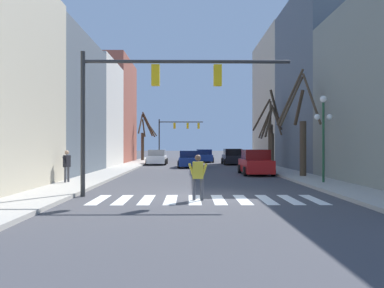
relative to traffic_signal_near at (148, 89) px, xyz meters
name	(u,v)px	position (x,y,z in m)	size (l,w,h in m)	color
ground_plane	(205,196)	(2.31, 0.16, -4.30)	(240.00, 240.00, 0.00)	#424247
sidewalk_left	(49,194)	(-3.99, 0.16, -4.22)	(2.30, 90.00, 0.15)	#ADA89E
sidewalk_right	(360,194)	(8.61, 0.16, -4.22)	(2.30, 90.00, 0.15)	#ADA89E
building_row_left	(66,106)	(-8.14, 14.86, 0.87)	(6.00, 39.70, 11.97)	#BCB299
building_row_right	(327,93)	(12.76, 14.98, 1.96)	(6.00, 38.33, 13.93)	gray
crosswalk_stripes	(207,200)	(2.31, -0.90, -4.29)	(8.55, 2.60, 0.01)	white
traffic_signal_near	(148,89)	(0.00, 0.00, 0.00)	(8.37, 0.28, 5.80)	#2D2D2D
traffic_signal_far	(176,130)	(-0.18, 38.84, -0.01)	(6.39, 0.28, 5.78)	#2D2D2D
street_lamp_right_corner	(323,121)	(8.56, 4.16, -1.01)	(0.95, 0.36, 4.45)	#1E4C2D
car_parked_right_mid	(157,158)	(-1.67, 24.44, -3.56)	(2.08, 4.44, 1.56)	white
car_parked_right_far	(204,156)	(3.49, 30.02, -3.57)	(2.20, 4.43, 1.54)	navy
car_driving_toward_lane	(232,157)	(6.29, 24.68, -3.52)	(2.11, 4.62, 1.67)	black
car_parked_left_mid	(256,163)	(6.30, 10.99, -3.49)	(2.09, 4.19, 1.74)	red
car_driving_away_lane	(189,159)	(1.66, 19.54, -3.57)	(2.00, 4.40, 1.54)	navy
pedestrian_on_right_sidewalk	(198,173)	(1.98, -1.03, -3.29)	(0.73, 0.25, 1.70)	#4C4C51
pedestrian_crossing_street	(67,163)	(-4.63, 4.32, -3.18)	(0.31, 0.70, 1.63)	#4C4C51
street_tree_left_far	(271,133)	(8.69, 16.87, -1.21)	(2.83, 2.75, 6.65)	#473828
street_tree_right_far	(144,136)	(-3.95, 32.25, -1.08)	(2.10, 3.08, 6.12)	#473828
street_tree_left_mid	(301,130)	(8.58, 8.09, -1.31)	(2.34, 3.01, 6.64)	#473828
street_tree_right_near	(271,139)	(8.40, 15.69, -1.71)	(1.79, 2.07, 5.20)	#473828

